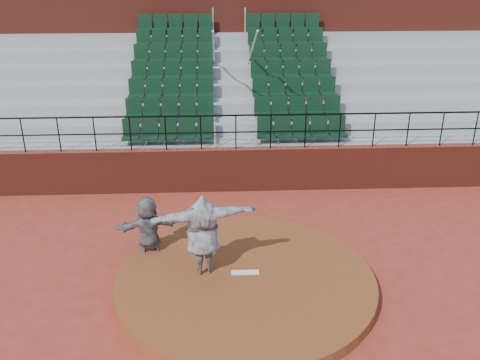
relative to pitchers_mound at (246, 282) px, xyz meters
name	(u,v)px	position (x,y,z in m)	size (l,w,h in m)	color
ground	(245,287)	(0.00, 0.00, -0.12)	(90.00, 90.00, 0.00)	#9D3423
pitchers_mound	(246,282)	(0.00, 0.00, 0.00)	(5.50, 5.50, 0.25)	brown
pitching_rubber	(245,272)	(0.00, 0.15, 0.14)	(0.60, 0.15, 0.03)	white
boundary_wall	(236,169)	(0.00, 5.00, 0.53)	(24.00, 0.30, 1.30)	maroon
wall_railing	(236,124)	(0.00, 5.00, 1.90)	(24.04, 0.05, 1.03)	black
seating_deck	(232,109)	(0.00, 8.65, 1.31)	(24.00, 5.97, 4.63)	#979792
press_box_facade	(228,31)	(0.00, 12.60, 3.43)	(24.00, 3.00, 7.10)	maroon
pitcher	(203,234)	(-0.89, 0.26, 1.03)	(2.23, 0.61, 1.82)	black
fielder	(149,229)	(-2.13, 1.17, 0.68)	(1.49, 0.47, 1.60)	black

